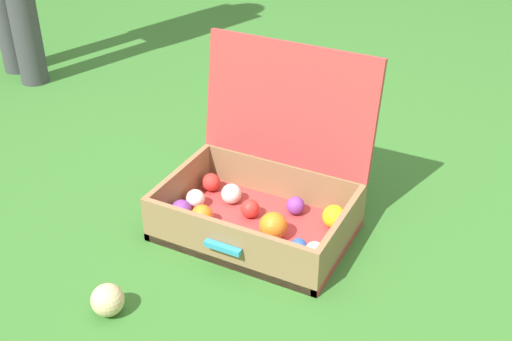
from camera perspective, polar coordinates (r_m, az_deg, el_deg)
name	(u,v)px	position (r m, az deg, el deg)	size (l,w,h in m)	color
ground_plane	(281,234)	(1.98, 2.20, -5.54)	(16.00, 16.00, 0.00)	#336B28
open_suitcase	(263,192)	(1.95, 0.59, -1.91)	(0.55, 0.47, 0.52)	#B23838
stray_ball_on_grass	(108,300)	(1.73, -12.85, -10.98)	(0.09, 0.09, 0.09)	#D1B784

